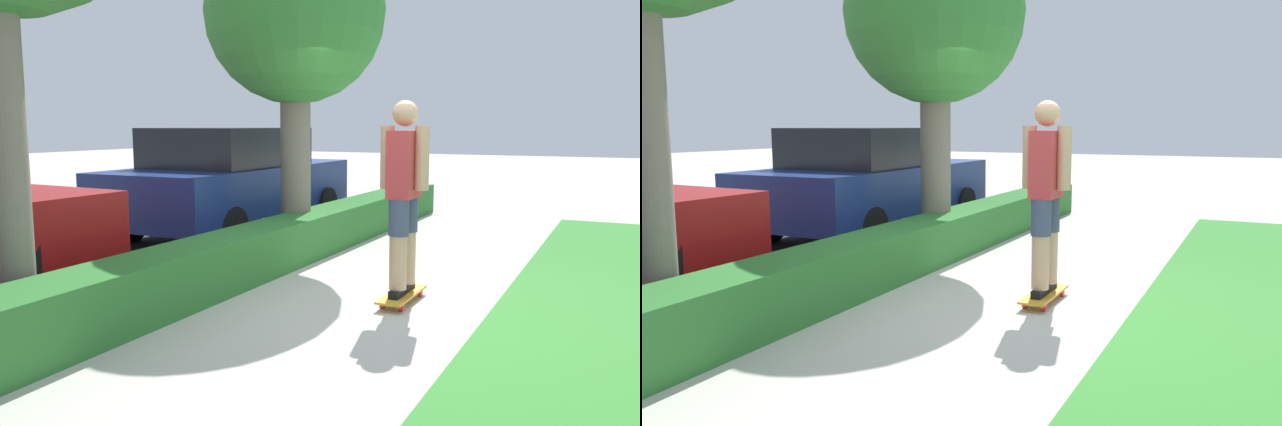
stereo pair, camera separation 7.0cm
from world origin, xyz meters
The scene contains 7 objects.
ground_plane centered at (0.00, 0.00, 0.00)m, with size 60.00×60.00×0.00m, color #BCB7AD.
street_asphalt centered at (0.00, 4.20, 0.00)m, with size 12.58×5.00×0.01m.
hedge_row centered at (0.00, 1.60, 0.26)m, with size 12.58×0.60×0.53m.
skateboard centered at (0.17, -0.20, 0.07)m, with size 0.79×0.24×0.09m.
skater_person centered at (0.17, -0.20, 1.03)m, with size 0.51×0.46×1.77m.
tree_mid centered at (1.87, 1.86, 2.99)m, with size 2.29×2.29×4.19m.
parked_car_middle centered at (2.75, 3.44, 0.82)m, with size 4.53×1.94×1.60m.
Camera 1 is at (-5.20, -2.05, 1.64)m, focal length 35.00 mm.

